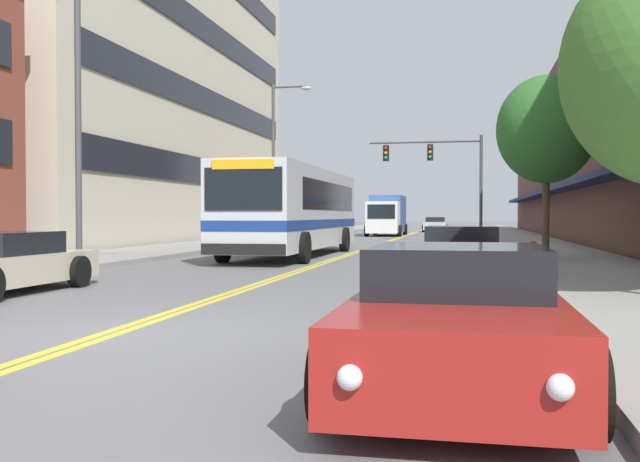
{
  "coord_description": "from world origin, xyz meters",
  "views": [
    {
      "loc": [
        4.45,
        -8.3,
        1.51
      ],
      "look_at": [
        -1.29,
        19.42,
        0.88
      ],
      "focal_mm": 40.0,
      "sensor_mm": 36.0,
      "label": 1
    }
  ],
  "objects": [
    {
      "name": "ground_plane",
      "position": [
        0.0,
        37.0,
        0.0
      ],
      "size": [
        240.0,
        240.0,
        0.0
      ],
      "primitive_type": "plane",
      "color": "slate"
    },
    {
      "name": "sidewalk_left",
      "position": [
        -7.49,
        37.0,
        0.08
      ],
      "size": [
        3.99,
        106.0,
        0.17
      ],
      "color": "gray",
      "rests_on": "ground_plane"
    },
    {
      "name": "sidewalk_right",
      "position": [
        7.49,
        37.0,
        0.08
      ],
      "size": [
        3.99,
        106.0,
        0.17
      ],
      "color": "gray",
      "rests_on": "ground_plane"
    },
    {
      "name": "centre_line",
      "position": [
        0.0,
        37.0,
        0.0
      ],
      "size": [
        0.34,
        106.0,
        0.01
      ],
      "color": "yellow",
      "rests_on": "ground_plane"
    },
    {
      "name": "storefront_row_right",
      "position": [
        13.72,
        37.0,
        5.48
      ],
      "size": [
        9.1,
        68.0,
        10.97
      ],
      "color": "brown",
      "rests_on": "ground_plane"
    },
    {
      "name": "city_bus",
      "position": [
        -1.85,
        17.49,
        1.79
      ],
      "size": [
        2.94,
        12.35,
        3.17
      ],
      "color": "silver",
      "rests_on": "ground_plane"
    },
    {
      "name": "car_beige_parked_left_mid",
      "position": [
        -4.31,
        29.92,
        0.65
      ],
      "size": [
        2.04,
        4.75,
        1.39
      ],
      "color": "#BCAD89",
      "rests_on": "ground_plane"
    },
    {
      "name": "car_red_parked_right_foreground",
      "position": [
        4.37,
        -2.01,
        0.59
      ],
      "size": [
        2.0,
        4.2,
        1.24
      ],
      "color": "maroon",
      "rests_on": "ground_plane"
    },
    {
      "name": "car_dark_grey_parked_right_mid",
      "position": [
        4.32,
        9.02,
        0.59
      ],
      "size": [
        2.2,
        4.67,
        1.25
      ],
      "color": "#38383D",
      "rests_on": "ground_plane"
    },
    {
      "name": "car_silver_moving_lead",
      "position": [
        1.62,
        56.65,
        0.63
      ],
      "size": [
        2.21,
        4.48,
        1.33
      ],
      "color": "#B7B7BC",
      "rests_on": "ground_plane"
    },
    {
      "name": "box_truck",
      "position": [
        -1.36,
        44.05,
        1.52
      ],
      "size": [
        2.57,
        6.81,
        2.95
      ],
      "color": "white",
      "rests_on": "ground_plane"
    },
    {
      "name": "traffic_signal_mast",
      "position": [
        2.94,
        33.2,
        4.35
      ],
      "size": [
        6.47,
        0.38,
        6.07
      ],
      "color": "#47474C",
      "rests_on": "ground_plane"
    },
    {
      "name": "street_lamp_left_near",
      "position": [
        -4.99,
        8.3,
        4.93
      ],
      "size": [
        2.36,
        0.28,
        8.32
      ],
      "color": "#47474C",
      "rests_on": "ground_plane"
    },
    {
      "name": "street_lamp_left_far",
      "position": [
        -5.03,
        26.95,
        4.82
      ],
      "size": [
        2.08,
        0.28,
        8.18
      ],
      "color": "#47474C",
      "rests_on": "ground_plane"
    },
    {
      "name": "street_tree_right_mid",
      "position": [
        6.82,
        14.66,
        4.15
      ],
      "size": [
        3.03,
        3.03,
        5.66
      ],
      "color": "brown",
      "rests_on": "sidewalk_right"
    },
    {
      "name": "fire_hydrant",
      "position": [
        5.95,
        8.92,
        0.54
      ],
      "size": [
        0.31,
        0.23,
        0.75
      ],
      "color": "red",
      "rests_on": "sidewalk_right"
    }
  ]
}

